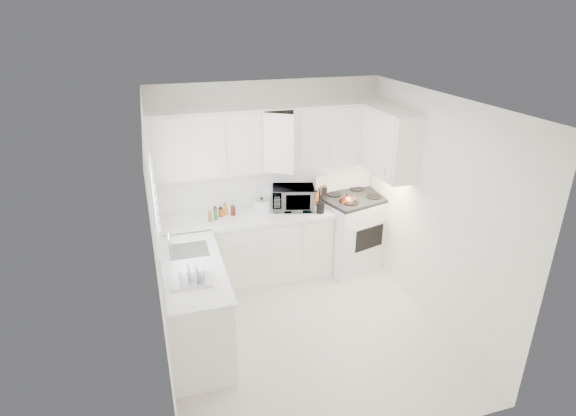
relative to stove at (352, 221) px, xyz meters
name	(u,v)px	position (x,y,z in m)	size (l,w,h in m)	color
floor	(306,331)	(-1.12, -1.29, -0.67)	(3.20, 3.20, 0.00)	silver
ceiling	(310,102)	(-1.12, -1.29, 1.93)	(3.20, 3.20, 0.00)	white
wall_back	(269,179)	(-1.12, 0.31, 0.63)	(3.00, 3.00, 0.00)	white
wall_front	(379,320)	(-1.12, -2.89, 0.63)	(3.00, 3.00, 0.00)	white
wall_left	(158,249)	(-2.62, -1.29, 0.63)	(3.20, 3.20, 0.00)	white
wall_right	(434,212)	(0.38, -1.29, 0.63)	(3.20, 3.20, 0.00)	white
window_blinds	(156,210)	(-2.60, -0.94, 0.88)	(0.06, 0.96, 1.06)	white
lower_cabinets_back	(247,249)	(-1.51, 0.01, -0.22)	(2.22, 0.60, 0.90)	white
lower_cabinets_left	(195,306)	(-2.32, -1.09, -0.22)	(0.60, 1.60, 0.90)	white
countertop_back	(246,217)	(-1.51, 0.00, 0.25)	(2.24, 0.64, 0.05)	white
countertop_left	(192,268)	(-2.31, -1.09, 0.25)	(0.64, 1.62, 0.05)	white
backsplash_back	(269,185)	(-1.12, 0.30, 0.55)	(2.98, 0.02, 0.55)	white
backsplash_left	(159,246)	(-2.61, -1.09, 0.55)	(0.02, 1.60, 0.55)	white
upper_cabinets_back	(272,169)	(-1.12, 0.15, 0.83)	(3.00, 0.33, 0.80)	white
upper_cabinets_right	(387,174)	(0.21, -0.47, 0.83)	(0.33, 0.90, 0.80)	white
sink	(188,241)	(-2.31, -0.74, 0.40)	(0.42, 0.38, 0.30)	gray
stove	(352,221)	(0.00, 0.00, 0.00)	(0.87, 0.71, 1.34)	white
tea_kettle	(347,201)	(-0.18, -0.16, 0.38)	(0.25, 0.21, 0.23)	#993E29
frying_pan	(361,196)	(0.18, 0.16, 0.30)	(0.27, 0.45, 0.04)	black
microwave	(293,196)	(-0.86, 0.05, 0.46)	(0.55, 0.30, 0.37)	gray
rice_cooker	(262,205)	(-1.29, 0.03, 0.39)	(0.22, 0.22, 0.22)	white
paper_towel	(272,196)	(-1.11, 0.22, 0.41)	(0.12, 0.12, 0.27)	white
utensil_crock	(321,200)	(-0.56, -0.19, 0.45)	(0.12, 0.12, 0.35)	black
dish_rack	(190,272)	(-2.35, -1.40, 0.39)	(0.39, 0.29, 0.22)	white
spice_left_0	(208,211)	(-1.97, 0.13, 0.34)	(0.06, 0.06, 0.13)	#9A662A
spice_left_1	(215,213)	(-1.90, 0.04, 0.34)	(0.06, 0.06, 0.13)	#297C33
spice_left_2	(220,210)	(-1.82, 0.13, 0.34)	(0.06, 0.06, 0.13)	#CE571B
spice_left_3	(227,212)	(-1.75, 0.04, 0.34)	(0.06, 0.06, 0.13)	gold
spice_left_4	(232,209)	(-1.67, 0.13, 0.34)	(0.06, 0.06, 0.13)	#551C18
sauce_right_0	(312,196)	(-0.54, 0.17, 0.37)	(0.06, 0.06, 0.19)	#CE571B
sauce_right_1	(318,197)	(-0.49, 0.11, 0.37)	(0.06, 0.06, 0.19)	gold
sauce_right_2	(320,195)	(-0.43, 0.17, 0.37)	(0.06, 0.06, 0.19)	#551C18
sauce_right_3	(325,196)	(-0.38, 0.11, 0.37)	(0.06, 0.06, 0.19)	black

